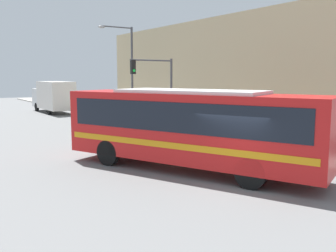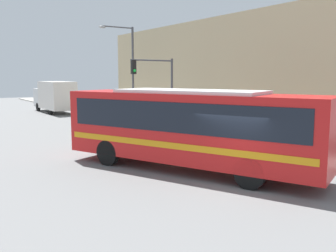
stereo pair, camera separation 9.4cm
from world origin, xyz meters
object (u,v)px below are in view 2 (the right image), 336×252
parking_meter (180,119)px  pedestrian_near_corner (182,114)px  traffic_light_pole (158,81)px  fire_hydrant (260,140)px  street_lamp (129,65)px  city_bus (189,124)px  delivery_truck (55,96)px

parking_meter → pedestrian_near_corner: size_ratio=0.67×
traffic_light_pole → pedestrian_near_corner: bearing=7.4°
fire_hydrant → pedestrian_near_corner: (1.23, 8.52, 0.54)m
street_lamp → fire_hydrant: bearing=-89.4°
city_bus → parking_meter: bearing=32.9°
parking_meter → street_lamp: (-0.15, 6.90, 3.69)m
pedestrian_near_corner → city_bus: bearing=-124.8°
delivery_truck → city_bus: bearing=-96.2°
city_bus → street_lamp: street_lamp is taller
delivery_truck → fire_hydrant: size_ratio=10.03×
delivery_truck → street_lamp: (2.45, -11.73, 2.91)m
fire_hydrant → delivery_truck: bearing=95.8°
city_bus → parking_meter: city_bus is taller
delivery_truck → parking_meter: delivery_truck is taller
pedestrian_near_corner → parking_meter: bearing=-129.9°
delivery_truck → street_lamp: 12.33m
pedestrian_near_corner → traffic_light_pole: bearing=-172.6°
pedestrian_near_corner → delivery_truck: bearing=102.6°
delivery_truck → traffic_light_pole: traffic_light_pole is taller
traffic_light_pole → pedestrian_near_corner: traffic_light_pole is taller
delivery_truck → pedestrian_near_corner: size_ratio=4.22×
parking_meter → street_lamp: street_lamp is taller
city_bus → delivery_truck: bearing=60.5°
delivery_truck → pedestrian_near_corner: 17.60m
delivery_truck → parking_meter: (2.60, -18.63, -0.78)m
parking_meter → street_lamp: bearing=91.2°
fire_hydrant → traffic_light_pole: size_ratio=0.16×
delivery_truck → pedestrian_near_corner: (3.83, -17.17, -0.68)m
traffic_light_pole → parking_meter: size_ratio=4.03×
city_bus → delivery_truck: size_ratio=1.45×
city_bus → delivery_truck: 27.08m
parking_meter → street_lamp: size_ratio=0.16×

